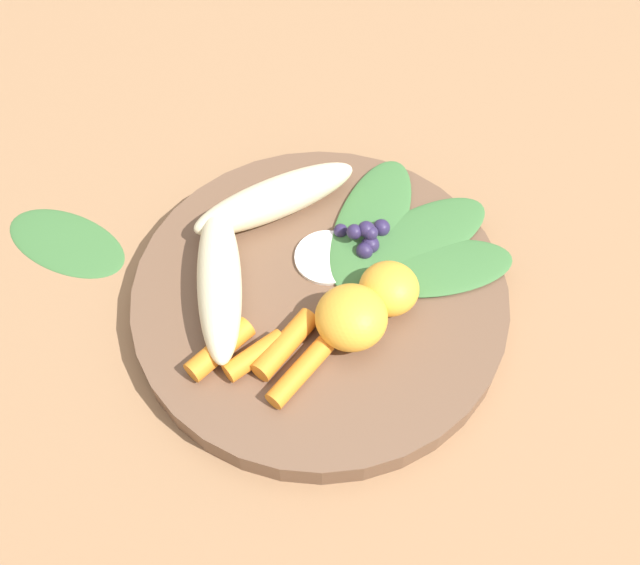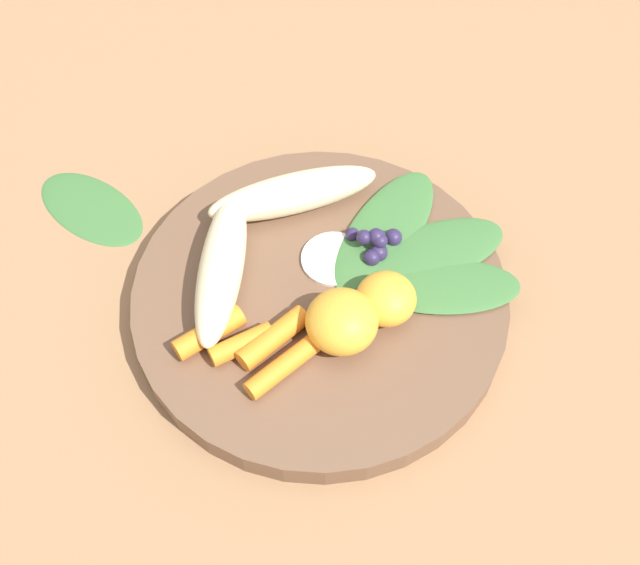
% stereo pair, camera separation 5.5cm
% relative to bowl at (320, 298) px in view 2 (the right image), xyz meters
% --- Properties ---
extents(ground_plane, '(2.40, 2.40, 0.00)m').
position_rel_bowl_xyz_m(ground_plane, '(0.00, 0.00, -0.01)').
color(ground_plane, '#99704C').
extents(bowl, '(0.28, 0.28, 0.02)m').
position_rel_bowl_xyz_m(bowl, '(0.00, 0.00, 0.00)').
color(bowl, brown).
rests_on(bowl, ground_plane).
extents(banana_peeled_left, '(0.14, 0.07, 0.03)m').
position_rel_bowl_xyz_m(banana_peeled_left, '(-0.02, 0.07, 0.03)').
color(banana_peeled_left, beige).
rests_on(banana_peeled_left, bowl).
extents(banana_peeled_right, '(0.11, 0.13, 0.03)m').
position_rel_bowl_xyz_m(banana_peeled_right, '(0.07, 0.05, 0.03)').
color(banana_peeled_right, beige).
rests_on(banana_peeled_right, bowl).
extents(orange_segment_near, '(0.04, 0.04, 0.03)m').
position_rel_bowl_xyz_m(orange_segment_near, '(-0.00, -0.05, 0.03)').
color(orange_segment_near, '#F4A833').
rests_on(orange_segment_near, bowl).
extents(orange_segment_far, '(0.05, 0.05, 0.04)m').
position_rel_bowl_xyz_m(orange_segment_far, '(-0.03, -0.03, 0.03)').
color(orange_segment_far, '#F4A833').
rests_on(orange_segment_far, bowl).
extents(carrot_front, '(0.05, 0.04, 0.02)m').
position_rel_bowl_xyz_m(carrot_front, '(-0.07, 0.06, 0.02)').
color(carrot_front, orange).
rests_on(carrot_front, bowl).
extents(carrot_mid_left, '(0.04, 0.04, 0.01)m').
position_rel_bowl_xyz_m(carrot_mid_left, '(-0.07, 0.03, 0.02)').
color(carrot_mid_left, orange).
rests_on(carrot_mid_left, bowl).
extents(carrot_mid_right, '(0.06, 0.04, 0.02)m').
position_rel_bowl_xyz_m(carrot_mid_right, '(-0.05, 0.01, 0.02)').
color(carrot_mid_right, orange).
rests_on(carrot_mid_right, bowl).
extents(carrot_rear, '(0.06, 0.04, 0.01)m').
position_rel_bowl_xyz_m(carrot_rear, '(-0.07, 0.00, 0.02)').
color(carrot_rear, orange).
rests_on(carrot_rear, bowl).
extents(blueberry_pile, '(0.06, 0.04, 0.02)m').
position_rel_bowl_xyz_m(blueberry_pile, '(0.05, -0.03, 0.02)').
color(blueberry_pile, '#2D234C').
rests_on(blueberry_pile, bowl).
extents(coconut_shred_patch, '(0.05, 0.05, 0.00)m').
position_rel_bowl_xyz_m(coconut_shred_patch, '(0.03, -0.00, 0.01)').
color(coconut_shred_patch, white).
rests_on(coconut_shred_patch, bowl).
extents(kale_leaf_left, '(0.09, 0.12, 0.00)m').
position_rel_bowl_xyz_m(kale_leaf_left, '(0.03, -0.08, 0.01)').
color(kale_leaf_left, '#3D7038').
rests_on(kale_leaf_left, bowl).
extents(kale_leaf_right, '(0.12, 0.13, 0.00)m').
position_rel_bowl_xyz_m(kale_leaf_right, '(0.06, -0.07, 0.01)').
color(kale_leaf_right, '#3D7038').
rests_on(kale_leaf_right, bowl).
extents(kale_leaf_rear, '(0.14, 0.07, 0.00)m').
position_rel_bowl_xyz_m(kale_leaf_rear, '(0.07, -0.03, 0.01)').
color(kale_leaf_rear, '#3D7038').
rests_on(kale_leaf_rear, bowl).
extents(kale_leaf_stray, '(0.08, 0.12, 0.01)m').
position_rel_bowl_xyz_m(kale_leaf_stray, '(0.02, 0.21, -0.01)').
color(kale_leaf_stray, '#3D7038').
rests_on(kale_leaf_stray, ground_plane).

